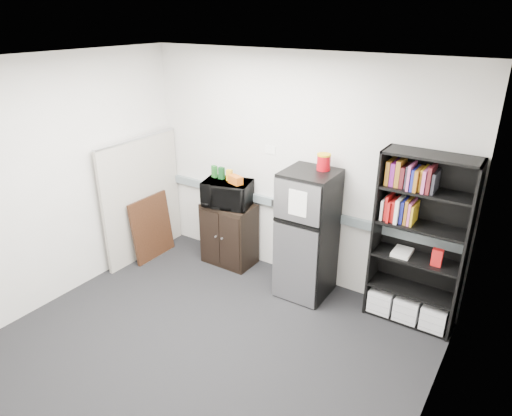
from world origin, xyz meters
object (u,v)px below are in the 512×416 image
at_px(cabinet, 229,234).
at_px(microwave, 227,193).
at_px(refrigerator, 307,235).
at_px(bookshelf, 419,244).
at_px(cubicle_partition, 142,198).

bearing_deg(cabinet, microwave, -90.00).
xyz_separation_m(cabinet, refrigerator, (1.16, -0.08, 0.34)).
bearing_deg(microwave, refrigerator, -18.30).
height_order(bookshelf, cabinet, bookshelf).
height_order(bookshelf, refrigerator, bookshelf).
xyz_separation_m(cubicle_partition, microwave, (1.09, 0.40, 0.17)).
bearing_deg(cubicle_partition, refrigerator, 8.62).
bearing_deg(refrigerator, bookshelf, 6.25).
bearing_deg(cabinet, cubicle_partition, -158.89).
relative_size(bookshelf, cubicle_partition, 1.14).
bearing_deg(microwave, cabinet, 74.87).
distance_m(cubicle_partition, microwave, 1.18).
bearing_deg(refrigerator, microwave, 176.10).
relative_size(cabinet, refrigerator, 0.55).
height_order(cubicle_partition, cabinet, cubicle_partition).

